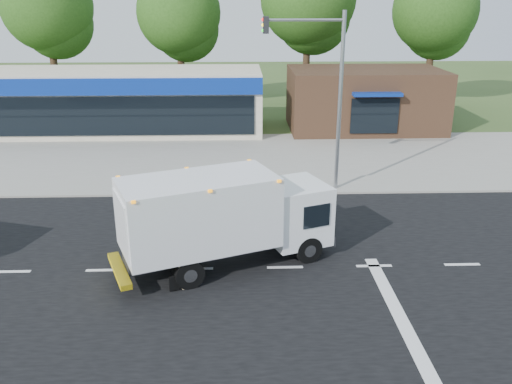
% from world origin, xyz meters
% --- Properties ---
extents(ground, '(120.00, 120.00, 0.00)m').
position_xyz_m(ground, '(0.00, 0.00, 0.00)').
color(ground, '#385123').
rests_on(ground, ground).
extents(road_asphalt, '(60.00, 14.00, 0.02)m').
position_xyz_m(road_asphalt, '(0.00, 0.00, 0.00)').
color(road_asphalt, black).
rests_on(road_asphalt, ground).
extents(sidewalk, '(60.00, 2.40, 0.12)m').
position_xyz_m(sidewalk, '(0.00, 8.20, 0.06)').
color(sidewalk, gray).
rests_on(sidewalk, ground).
extents(parking_apron, '(60.00, 9.00, 0.02)m').
position_xyz_m(parking_apron, '(0.00, 14.00, 0.01)').
color(parking_apron, gray).
rests_on(parking_apron, ground).
extents(lane_markings, '(55.20, 7.00, 0.01)m').
position_xyz_m(lane_markings, '(1.35, -1.35, 0.02)').
color(lane_markings, silver).
rests_on(lane_markings, road_asphalt).
extents(ems_box_truck, '(7.56, 4.74, 3.21)m').
position_xyz_m(ems_box_truck, '(-2.06, 0.25, 1.85)').
color(ems_box_truck, black).
rests_on(ems_box_truck, ground).
extents(emergency_worker, '(0.71, 0.63, 1.73)m').
position_xyz_m(emergency_worker, '(-3.15, -1.20, 0.85)').
color(emergency_worker, tan).
rests_on(emergency_worker, ground).
extents(retail_strip_mall, '(18.00, 6.20, 4.00)m').
position_xyz_m(retail_strip_mall, '(-9.00, 19.93, 2.01)').
color(retail_strip_mall, '#BDB49D').
rests_on(retail_strip_mall, ground).
extents(brown_storefront, '(10.00, 6.70, 4.00)m').
position_xyz_m(brown_storefront, '(7.00, 19.98, 2.00)').
color(brown_storefront, '#382316').
rests_on(brown_storefront, ground).
extents(traffic_signal_pole, '(3.51, 0.25, 8.00)m').
position_xyz_m(traffic_signal_pole, '(2.35, 7.60, 4.92)').
color(traffic_signal_pole, gray).
rests_on(traffic_signal_pole, ground).
extents(background_trees, '(36.77, 7.39, 12.10)m').
position_xyz_m(background_trees, '(-0.85, 28.16, 7.38)').
color(background_trees, '#332114').
rests_on(background_trees, ground).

